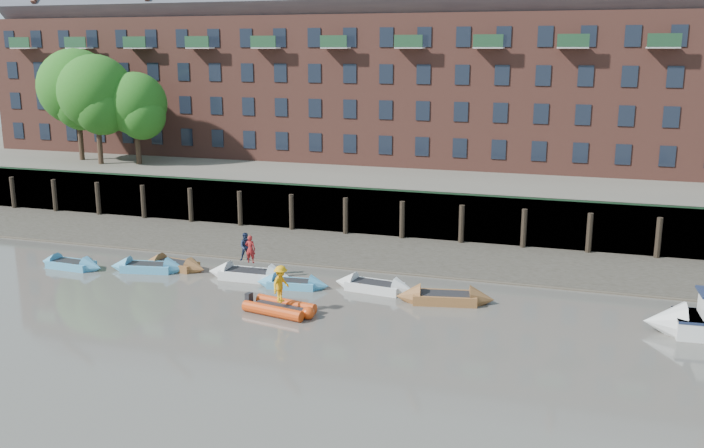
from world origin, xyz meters
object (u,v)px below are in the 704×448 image
at_px(rowboat_2, 175,265).
at_px(rowboat_4, 292,284).
at_px(person_rower_b, 246,247).
at_px(person_rib_crew, 281,284).
at_px(rowboat_6, 445,298).
at_px(rowboat_3, 250,275).
at_px(rowboat_5, 375,286).
at_px(person_rower_a, 250,249).
at_px(rowboat_0, 71,264).
at_px(rowboat_1, 148,267).
at_px(rib_tender, 282,308).

bearing_deg(rowboat_2, rowboat_4, 0.71).
height_order(person_rower_b, person_rib_crew, person_rower_b).
xyz_separation_m(rowboat_6, person_rower_b, (-11.38, 0.85, 1.52)).
height_order(rowboat_3, rowboat_5, rowboat_3).
bearing_deg(rowboat_4, person_rower_a, 161.24).
bearing_deg(rowboat_3, rowboat_6, -4.44).
bearing_deg(rowboat_3, person_rib_crew, -51.12).
distance_m(person_rower_b, person_rib_crew, 6.35).
bearing_deg(rowboat_2, rowboat_6, 5.29).
height_order(rowboat_0, rowboat_5, rowboat_5).
bearing_deg(rowboat_1, rib_tender, -32.98).
xyz_separation_m(rib_tender, person_rib_crew, (-0.03, -0.00, 1.22)).
xyz_separation_m(rowboat_5, rib_tender, (-3.31, -4.71, 0.03)).
xyz_separation_m(rowboat_0, person_rower_b, (10.60, 1.50, 1.56)).
height_order(rowboat_0, rowboat_6, rowboat_6).
xyz_separation_m(rowboat_1, rowboat_2, (1.21, 0.93, -0.01)).
height_order(rowboat_4, rowboat_5, rowboat_5).
bearing_deg(rowboat_1, person_rower_b, -4.34).
bearing_deg(person_rib_crew, rowboat_0, 87.72).
relative_size(rowboat_0, rowboat_5, 0.91).
height_order(rowboat_2, rowboat_6, rowboat_6).
bearing_deg(rowboat_3, rowboat_5, -0.17).
distance_m(rowboat_0, person_rower_a, 11.17).
bearing_deg(rib_tender, rowboat_0, 178.79).
height_order(rowboat_0, person_rower_a, person_rower_a).
height_order(rowboat_2, rib_tender, rowboat_2).
distance_m(rowboat_1, rowboat_4, 9.08).
relative_size(rowboat_2, rowboat_6, 0.85).
bearing_deg(rowboat_1, rowboat_4, -12.30).
xyz_separation_m(rowboat_5, person_rower_b, (-7.47, 0.10, 1.54)).
distance_m(rowboat_2, rowboat_6, 16.16).
bearing_deg(rowboat_4, rib_tender, -81.06).
xyz_separation_m(rowboat_6, rib_tender, (-7.21, -3.96, 0.02)).
relative_size(rowboat_3, rowboat_6, 0.98).
relative_size(rib_tender, person_rower_a, 2.37).
distance_m(rowboat_4, person_rower_b, 3.61).
distance_m(rowboat_3, rib_tender, 6.00).
distance_m(rowboat_6, person_rower_b, 11.51).
bearing_deg(rowboat_6, rowboat_4, 169.44).
bearing_deg(rowboat_6, rowboat_0, 170.68).
bearing_deg(rowboat_3, rowboat_2, 172.88).
distance_m(rowboat_5, person_rib_crew, 5.91).
height_order(rowboat_1, rowboat_6, rowboat_6).
bearing_deg(rowboat_5, person_rower_b, -173.89).
relative_size(rowboat_1, rib_tender, 1.26).
xyz_separation_m(rowboat_0, rowboat_5, (18.08, 1.40, 0.02)).
distance_m(rowboat_0, rowboat_2, 6.12).
bearing_deg(person_rower_b, rowboat_3, -69.42).
relative_size(rowboat_4, person_rower_a, 2.62).
distance_m(rowboat_1, person_rower_b, 6.19).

